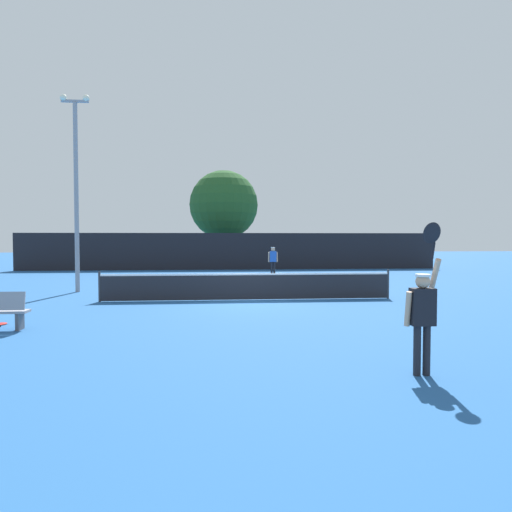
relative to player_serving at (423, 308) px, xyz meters
name	(u,v)px	position (x,y,z in m)	size (l,w,h in m)	color
ground_plane	(248,300)	(-2.17, 9.34, -1.09)	(120.00, 120.00, 0.00)	#235693
tennis_net	(248,286)	(-2.17, 9.34, -0.57)	(10.49, 0.08, 1.07)	#232328
perimeter_fence	(232,251)	(-2.17, 25.67, 0.22)	(29.85, 0.12, 2.61)	black
player_serving	(423,308)	(0.00, 0.00, 0.00)	(0.68, 0.39, 2.49)	black
player_receiving	(273,258)	(0.07, 19.79, -0.04)	(0.57, 0.25, 1.71)	blue
tennis_ball	(196,299)	(-4.04, 9.45, -1.05)	(0.07, 0.07, 0.07)	#CCE033
spare_racket	(0,324)	(-8.84, 5.15, -1.07)	(0.28, 0.52, 0.04)	black
light_pole	(76,180)	(-9.03, 12.50, 3.53)	(1.18, 0.28, 8.10)	gray
large_tree	(224,205)	(-2.60, 31.51, 3.94)	(5.70, 5.70, 7.90)	brown
parked_car_near	(250,256)	(-0.39, 31.23, -0.31)	(2.49, 4.43, 1.69)	black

